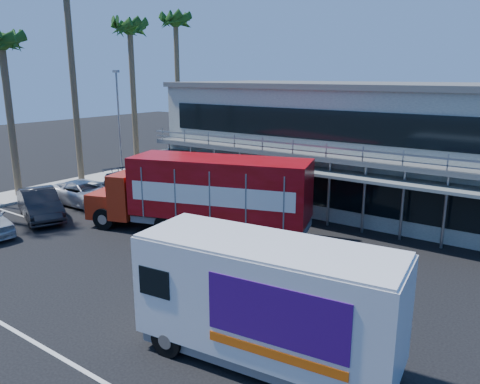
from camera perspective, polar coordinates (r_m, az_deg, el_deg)
The scene contains 13 objects.
ground at distance 20.33m, azimuth -11.64°, elevation -8.68°, with size 120.00×120.00×0.00m, color black.
building at distance 29.86m, azimuth 13.84°, elevation 5.79°, with size 22.40×12.00×7.30m.
curb_strip at distance 35.26m, azimuth -21.15°, elevation 0.56°, with size 3.00×32.00×0.16m, color #A5A399.
palm_c at distance 32.83m, azimuth -27.02°, elevation 15.17°, with size 2.80×2.80×10.75m.
palm_e at distance 38.50m, azimuth -13.24°, elevation 17.95°, with size 2.80×2.80×12.25m.
palm_f at distance 42.69m, azimuth -7.83°, elevation 18.99°, with size 2.80×2.80×13.25m.
light_pole_far at distance 36.86m, azimuth -14.54°, elevation 8.60°, with size 0.50×0.25×8.09m.
red_truck at distance 23.29m, azimuth -4.28°, elevation 0.02°, with size 11.67×6.03×3.85m.
white_van at distance 12.98m, azimuth 3.21°, elevation -13.06°, with size 7.42×3.30×3.51m.
parked_car_b at distance 28.09m, azimuth -23.21°, elevation -1.36°, with size 1.75×5.03×1.66m, color black.
parked_car_c at distance 30.02m, azimuth -18.28°, elevation -0.15°, with size 2.46×5.34×1.48m, color white.
parked_car_d at distance 31.73m, azimuth -13.35°, elevation 0.94°, with size 2.09×5.13×1.49m, color #272B34.
parked_car_e at distance 33.83m, azimuth -9.29°, elevation 2.10°, with size 1.95×4.86×1.65m, color slate.
Camera 1 is at (14.00, -12.51, 7.79)m, focal length 35.00 mm.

